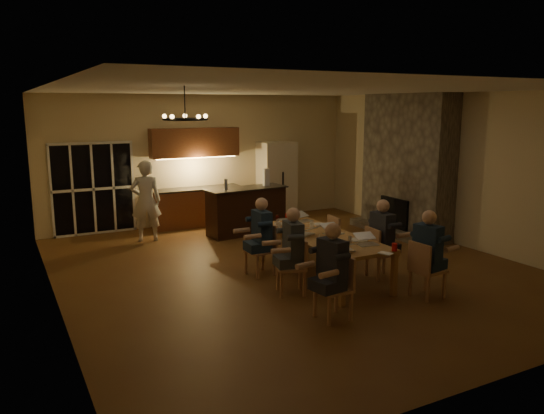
{
  "coord_description": "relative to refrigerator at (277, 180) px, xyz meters",
  "views": [
    {
      "loc": [
        -4.67,
        -8.04,
        2.94
      ],
      "look_at": [
        -0.27,
        0.3,
        1.12
      ],
      "focal_mm": 35.0,
      "sensor_mm": 36.0,
      "label": 1
    }
  ],
  "objects": [
    {
      "name": "bar_bottle",
      "position": [
        -2.01,
        -1.34,
        0.2
      ],
      "size": [
        0.08,
        0.08,
        0.24
      ],
      "primitive_type": "cylinder",
      "color": "#99999E",
      "rests_on": "bar_island"
    },
    {
      "name": "notepad",
      "position": [
        -1.48,
        -6.2,
        -0.24
      ],
      "size": [
        0.21,
        0.24,
        0.01
      ],
      "primitive_type": "cube",
      "rotation": [
        0.0,
        0.0,
        0.4
      ],
      "color": "white",
      "rests_on": "dining_table"
    },
    {
      "name": "chair_right_near",
      "position": [
        -0.78,
        -6.37,
        -0.55
      ],
      "size": [
        0.47,
        0.47,
        0.89
      ],
      "primitive_type": null,
      "rotation": [
        0.0,
        0.0,
        1.63
      ],
      "color": "tan",
      "rests_on": "ground"
    },
    {
      "name": "mug_front",
      "position": [
        -1.7,
        -5.16,
        -0.2
      ],
      "size": [
        0.07,
        0.07,
        0.1
      ],
      "primitive_type": "cylinder",
      "color": "white",
      "rests_on": "dining_table"
    },
    {
      "name": "back_wall",
      "position": [
        -1.9,
        0.37,
        0.6
      ],
      "size": [
        8.0,
        0.04,
        3.2
      ],
      "primitive_type": "cube",
      "color": "beige",
      "rests_on": "ground"
    },
    {
      "name": "kitchenette",
      "position": [
        -2.2,
        0.05,
        0.2
      ],
      "size": [
        2.24,
        0.68,
        2.4
      ],
      "primitive_type": null,
      "color": "brown",
      "rests_on": "ground"
    },
    {
      "name": "laptop_d",
      "position": [
        -1.48,
        -4.82,
        -0.14
      ],
      "size": [
        0.34,
        0.3,
        0.23
      ],
      "primitive_type": null,
      "rotation": [
        0.0,
        0.0,
        0.07
      ],
      "color": "silver",
      "rests_on": "dining_table"
    },
    {
      "name": "mug_back",
      "position": [
        -2.08,
        -3.92,
        -0.2
      ],
      "size": [
        0.08,
        0.08,
        0.1
      ],
      "primitive_type": "cylinder",
      "color": "white",
      "rests_on": "dining_table"
    },
    {
      "name": "plate_left",
      "position": [
        -2.01,
        -5.67,
        -0.24
      ],
      "size": [
        0.27,
        0.27,
        0.02
      ],
      "primitive_type": "cylinder",
      "color": "white",
      "rests_on": "dining_table"
    },
    {
      "name": "laptop_b",
      "position": [
        -1.41,
        -5.67,
        -0.14
      ],
      "size": [
        0.36,
        0.33,
        0.23
      ],
      "primitive_type": null,
      "rotation": [
        0.0,
        0.0,
        -0.16
      ],
      "color": "silver",
      "rests_on": "dining_table"
    },
    {
      "name": "chair_right_mid",
      "position": [
        -0.78,
        -5.28,
        -0.55
      ],
      "size": [
        0.48,
        0.48,
        0.89
      ],
      "primitive_type": null,
      "rotation": [
        0.0,
        0.0,
        1.49
      ],
      "color": "tan",
      "rests_on": "ground"
    },
    {
      "name": "mug_mid",
      "position": [
        -1.54,
        -4.21,
        -0.2
      ],
      "size": [
        0.08,
        0.08,
        0.1
      ],
      "primitive_type": "cylinder",
      "color": "white",
      "rests_on": "dining_table"
    },
    {
      "name": "right_wall",
      "position": [
        2.12,
        -4.15,
        0.6
      ],
      "size": [
        0.04,
        9.0,
        3.2
      ],
      "primitive_type": "cube",
      "color": "beige",
      "rests_on": "ground"
    },
    {
      "name": "left_wall",
      "position": [
        -5.92,
        -4.15,
        0.6
      ],
      "size": [
        0.04,
        9.0,
        3.2
      ],
      "primitive_type": "cube",
      "color": "beige",
      "rests_on": "ground"
    },
    {
      "name": "redcup_far",
      "position": [
        -1.6,
        -3.41,
        -0.19
      ],
      "size": [
        0.09,
        0.09,
        0.12
      ],
      "primitive_type": "cylinder",
      "color": "red",
      "rests_on": "dining_table"
    },
    {
      "name": "chandelier",
      "position": [
        -4.19,
        -5.13,
        1.75
      ],
      "size": [
        0.62,
        0.62,
        0.03
      ],
      "primitive_type": "torus",
      "color": "black",
      "rests_on": "ceiling"
    },
    {
      "name": "person_left_far",
      "position": [
        -2.55,
        -4.2,
        -0.31
      ],
      "size": [
        0.62,
        0.62,
        1.38
      ],
      "primitive_type": null,
      "rotation": [
        0.0,
        0.0,
        -1.6
      ],
      "color": "#1B2D45",
      "rests_on": "ground"
    },
    {
      "name": "chair_left_far",
      "position": [
        -2.58,
        -4.17,
        -0.55
      ],
      "size": [
        0.5,
        0.5,
        0.89
      ],
      "primitive_type": null,
      "rotation": [
        0.0,
        0.0,
        -1.42
      ],
      "color": "tan",
      "rests_on": "ground"
    },
    {
      "name": "person_right_mid",
      "position": [
        -0.82,
        -5.31,
        -0.31
      ],
      "size": [
        0.62,
        0.62,
        1.38
      ],
      "primitive_type": null,
      "rotation": [
        0.0,
        0.0,
        1.6
      ],
      "color": "#262831",
      "rests_on": "ground"
    },
    {
      "name": "bar_island",
      "position": [
        -1.49,
        -1.3,
        -0.46
      ],
      "size": [
        1.96,
        0.86,
        1.08
      ],
      "primitive_type": "cube",
      "rotation": [
        0.0,
        0.0,
        0.1
      ],
      "color": "black",
      "rests_on": "ground"
    },
    {
      "name": "redcup_mid",
      "position": [
        -2.08,
        -4.3,
        -0.19
      ],
      "size": [
        0.08,
        0.08,
        0.12
      ],
      "primitive_type": "cylinder",
      "color": "red",
      "rests_on": "dining_table"
    },
    {
      "name": "ceiling",
      "position": [
        -1.9,
        -4.15,
        2.22
      ],
      "size": [
        8.0,
        9.0,
        0.04
      ],
      "primitive_type": "cube",
      "color": "white",
      "rests_on": "back_wall"
    },
    {
      "name": "bar_blender",
      "position": [
        -0.94,
        -1.23,
        0.28
      ],
      "size": [
        0.14,
        0.14,
        0.4
      ],
      "primitive_type": "cube",
      "rotation": [
        0.0,
        0.0,
        -0.12
      ],
      "color": "silver",
      "rests_on": "bar_island"
    },
    {
      "name": "laptop_a",
      "position": [
        -1.96,
        -5.77,
        -0.14
      ],
      "size": [
        0.35,
        0.31,
        0.23
      ],
      "primitive_type": null,
      "rotation": [
        0.0,
        0.0,
        3.03
      ],
      "color": "silver",
      "rests_on": "dining_table"
    },
    {
      "name": "person_right_near",
      "position": [
        -0.8,
        -6.37,
        -0.31
      ],
      "size": [
        0.7,
        0.7,
        1.38
      ],
      "primitive_type": null,
      "rotation": [
        0.0,
        0.0,
        1.75
      ],
      "color": "#1B2D45",
      "rests_on": "ground"
    },
    {
      "name": "plate_near",
      "position": [
        -1.35,
        -5.38,
        -0.24
      ],
      "size": [
        0.28,
        0.28,
        0.02
      ],
      "primitive_type": "cylinder",
      "color": "white",
      "rests_on": "dining_table"
    },
    {
      "name": "laptop_f",
      "position": [
        -1.41,
        -3.71,
        -0.14
      ],
      "size": [
        0.38,
        0.35,
        0.23
      ],
      "primitive_type": null,
      "rotation": [
        0.0,
        0.0,
        0.27
      ],
      "color": "silver",
      "rests_on": "dining_table"
    },
    {
      "name": "fireplace",
      "position": [
        1.8,
        -2.95,
        0.6
      ],
      "size": [
        0.58,
        2.5,
        3.2
      ],
      "primitive_type": "cube",
      "color": "#716759",
      "rests_on": "ground"
    },
    {
      "name": "can_silver",
      "position": [
        -1.6,
        -5.46,
        -0.19
      ],
      "size": [
        0.06,
        0.06,
        0.12
      ],
      "primitive_type": "cylinder",
      "color": "#B2B2B7",
      "rests_on": "dining_table"
    },
    {
      "name": "dining_table",
      "position": [
        -1.69,
        -4.78,
        -0.62
      ],
      "size": [
        1.1,
        2.75,
        0.75
      ],
      "primitive_type": "cube",
      "color": "tan",
      "rests_on": "ground"
    },
    {
      "name": "person_left_mid",
      "position": [
        -2.52,
        -5.23,
        -0.31
      ],
      "size": [
        0.7,
        0.7,
        1.38
      ],
      "primitive_type": null,
      "rotation": [
        0.0,
        0.0,
        -1.75
      ],
      "color": "#3D4348",
      "rests_on": "ground"
    },
    {
      "name": "french_doors",
      "position": [
        -4.6,
        0.32,
        0.05
      ],
      "size": [
        1.86,
        0.08,
        2.1
      ],
      "primitive_type": "cube",
      "color": "black",
      "rests_on": "ground"
    },
    {
      "name": "standing_person",
      "position": [
        -3.7,
        -0.87,
        -0.11
      ],
      "size": [
        0.72,
        0.55,
        1.78
      ],
      "primitive_type": "imported",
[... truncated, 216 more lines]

